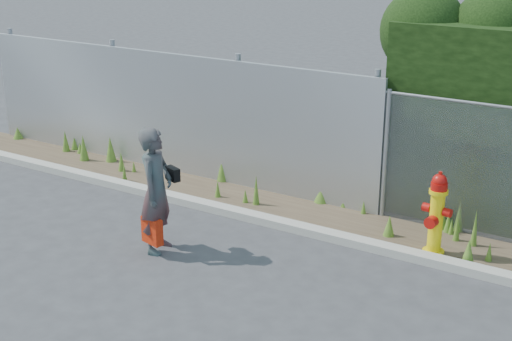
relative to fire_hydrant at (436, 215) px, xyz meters
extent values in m
plane|color=#38393B|center=(-2.18, -2.09, -0.60)|extent=(80.00, 80.00, 0.00)
cube|color=#A6A396|center=(-2.18, -0.29, -0.54)|extent=(16.00, 0.22, 0.12)
cube|color=#4C3C2B|center=(-2.18, 0.31, -0.59)|extent=(16.00, 1.20, 0.01)
cone|color=#436D20|center=(-4.15, 0.90, -0.35)|extent=(0.21, 0.21, 0.48)
cone|color=#436D20|center=(-3.25, 0.23, -0.48)|extent=(0.10, 0.10, 0.24)
cone|color=#436D20|center=(0.41, 0.55, -0.32)|extent=(0.10, 0.10, 0.55)
cone|color=#436D20|center=(-0.04, 0.81, -0.43)|extent=(0.13, 0.13, 0.34)
cone|color=#436D20|center=(-7.79, 0.68, -0.38)|extent=(0.15, 0.15, 0.44)
cone|color=#436D20|center=(-4.10, 0.94, -0.49)|extent=(0.14, 0.14, 0.21)
cone|color=#436D20|center=(-0.18, 0.91, -0.35)|extent=(0.21, 0.21, 0.50)
cone|color=#436D20|center=(0.50, -0.07, -0.41)|extent=(0.18, 0.18, 0.37)
cone|color=#436D20|center=(-3.05, 0.26, -0.34)|extent=(0.11, 0.11, 0.51)
cone|color=#436D20|center=(-7.72, 0.86, -0.47)|extent=(0.15, 0.15, 0.26)
cone|color=#436D20|center=(-5.64, -0.01, -0.43)|extent=(0.09, 0.09, 0.34)
cone|color=#436D20|center=(0.15, 0.59, -0.40)|extent=(0.10, 0.10, 0.40)
cone|color=#436D20|center=(-5.80, 0.44, -0.49)|extent=(0.08, 0.08, 0.22)
cone|color=#436D20|center=(-1.78, 0.92, -0.42)|extent=(0.14, 0.14, 0.35)
cone|color=#436D20|center=(-9.29, 0.77, -0.47)|extent=(0.21, 0.21, 0.26)
cone|color=#436D20|center=(-1.40, 0.81, -0.48)|extent=(0.09, 0.09, 0.23)
cone|color=#436D20|center=(-7.45, 0.74, -0.48)|extent=(0.15, 0.15, 0.22)
cone|color=#436D20|center=(0.08, 0.94, -0.35)|extent=(0.15, 0.15, 0.50)
cone|color=#436D20|center=(-6.58, 0.68, -0.35)|extent=(0.21, 0.21, 0.50)
cone|color=#436D20|center=(-6.03, 0.36, -0.41)|extent=(0.13, 0.13, 0.37)
cone|color=#436D20|center=(-7.07, 0.46, -0.34)|extent=(0.18, 0.18, 0.52)
cone|color=#436D20|center=(-2.19, 0.90, -0.45)|extent=(0.24, 0.24, 0.29)
cone|color=#436D20|center=(0.02, 0.77, -0.47)|extent=(0.09, 0.09, 0.25)
cone|color=#436D20|center=(-0.75, 0.23, -0.43)|extent=(0.17, 0.17, 0.33)
cone|color=#436D20|center=(-5.45, 0.93, -0.46)|extent=(0.16, 0.16, 0.26)
cone|color=#436D20|center=(-3.78, 0.21, -0.45)|extent=(0.11, 0.11, 0.30)
cone|color=#436D20|center=(0.72, 0.17, -0.46)|extent=(0.10, 0.10, 0.28)
cube|color=#AAACB1|center=(-5.43, 0.91, 0.50)|extent=(8.50, 0.08, 2.20)
cylinder|color=gray|center=(-9.48, 1.03, 0.55)|extent=(0.10, 0.10, 2.30)
cylinder|color=gray|center=(-6.68, 1.03, 0.55)|extent=(0.10, 0.10, 2.30)
cylinder|color=gray|center=(-3.88, 1.03, 0.55)|extent=(0.10, 0.10, 2.30)
cylinder|color=gray|center=(-1.38, 1.03, 0.55)|extent=(0.10, 0.10, 2.30)
cylinder|color=gray|center=(-1.13, 0.91, 0.43)|extent=(0.07, 0.07, 2.05)
sphere|color=black|center=(-0.99, 1.83, 2.20)|extent=(1.34, 1.34, 1.34)
sphere|color=black|center=(0.03, 2.03, 2.27)|extent=(1.27, 1.27, 1.27)
cylinder|color=yellow|center=(0.00, 0.01, -0.56)|extent=(0.30, 0.30, 0.06)
cylinder|color=yellow|center=(0.00, 0.01, -0.14)|extent=(0.19, 0.19, 0.92)
cylinder|color=yellow|center=(0.00, 0.01, 0.35)|extent=(0.26, 0.26, 0.05)
cylinder|color=#B20F0A|center=(0.00, 0.01, 0.42)|extent=(0.23, 0.23, 0.11)
sphere|color=#B20F0A|center=(0.00, 0.01, 0.50)|extent=(0.21, 0.21, 0.21)
cylinder|color=#B20F0A|center=(0.00, 0.01, 0.61)|extent=(0.05, 0.05, 0.05)
cylinder|color=#B20F0A|center=(-0.15, 0.01, 0.08)|extent=(0.11, 0.12, 0.12)
cylinder|color=#B20F0A|center=(0.15, 0.01, 0.08)|extent=(0.11, 0.12, 0.12)
cylinder|color=#B20F0A|center=(0.00, -0.14, -0.05)|extent=(0.16, 0.13, 0.16)
imported|color=#0F615E|center=(-3.38, -1.86, 0.30)|extent=(0.58, 0.74, 1.79)
cube|color=#A71809|center=(-3.35, -2.02, -0.24)|extent=(0.34, 0.13, 0.38)
cylinder|color=#A71809|center=(-3.35, -2.02, 0.01)|extent=(0.16, 0.01, 0.01)
cube|color=black|center=(-3.27, -1.62, 0.49)|extent=(0.25, 0.10, 0.19)
camera|label=1|loc=(2.56, -8.97, 3.85)|focal=50.00mm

